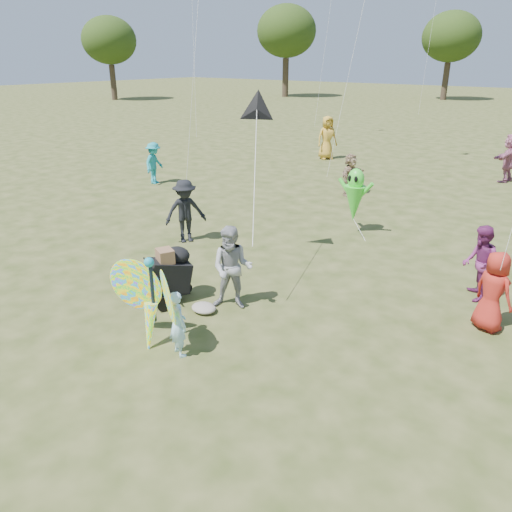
# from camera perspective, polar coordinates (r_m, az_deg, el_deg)

# --- Properties ---
(ground) EXTENTS (160.00, 160.00, 0.00)m
(ground) POSITION_cam_1_polar(r_m,az_deg,el_deg) (8.29, -5.41, -10.47)
(ground) COLOR #51592B
(ground) RESTS_ON ground
(child_girl) EXTENTS (0.46, 0.37, 1.10)m
(child_girl) POSITION_cam_1_polar(r_m,az_deg,el_deg) (7.93, -8.92, -7.64)
(child_girl) COLOR #B4EDFF
(child_girl) RESTS_ON ground
(adult_man) EXTENTS (0.97, 0.91, 1.60)m
(adult_man) POSITION_cam_1_polar(r_m,az_deg,el_deg) (9.18, -2.74, -1.40)
(adult_man) COLOR #99989E
(adult_man) RESTS_ON ground
(grey_bag) EXTENTS (0.49, 0.40, 0.16)m
(grey_bag) POSITION_cam_1_polar(r_m,az_deg,el_deg) (9.36, -6.00, -5.92)
(grey_bag) COLOR gray
(grey_bag) RESTS_ON ground
(crowd_a) EXTENTS (0.82, 0.70, 1.43)m
(crowd_a) POSITION_cam_1_polar(r_m,az_deg,el_deg) (9.38, 25.48, -3.68)
(crowd_a) COLOR #AF251C
(crowd_a) RESTS_ON ground
(crowd_b) EXTENTS (1.04, 1.20, 1.61)m
(crowd_b) POSITION_cam_1_polar(r_m,az_deg,el_deg) (12.68, -8.08, 5.08)
(crowd_b) COLOR black
(crowd_b) RESTS_ON ground
(crowd_d) EXTENTS (0.43, 1.32, 1.42)m
(crowd_d) POSITION_cam_1_polar(r_m,az_deg,el_deg) (17.32, 10.72, 9.13)
(crowd_d) COLOR #93775A
(crowd_d) RESTS_ON ground
(crowd_e) EXTENTS (0.81, 0.89, 1.48)m
(crowd_e) POSITION_cam_1_polar(r_m,az_deg,el_deg) (10.45, 24.16, -0.76)
(crowd_e) COLOR #762762
(crowd_e) RESTS_ON ground
(crowd_g) EXTENTS (1.03, 1.12, 1.93)m
(crowd_g) POSITION_cam_1_polar(r_m,az_deg,el_deg) (23.56, 8.12, 13.24)
(crowd_g) COLOR gold
(crowd_g) RESTS_ON ground
(crowd_i) EXTENTS (0.83, 1.10, 1.52)m
(crowd_i) POSITION_cam_1_polar(r_m,az_deg,el_deg) (19.05, -11.57, 10.36)
(crowd_i) COLOR teal
(crowd_i) RESTS_ON ground
(crowd_j) EXTENTS (0.77, 1.71, 1.78)m
(crowd_j) POSITION_cam_1_polar(r_m,az_deg,el_deg) (21.16, 26.94, 9.96)
(crowd_j) COLOR #B16585
(crowd_j) RESTS_ON ground
(jogging_stroller) EXTENTS (0.78, 1.15, 1.09)m
(jogging_stroller) POSITION_cam_1_polar(r_m,az_deg,el_deg) (9.63, -9.79, -1.75)
(jogging_stroller) COLOR black
(jogging_stroller) RESTS_ON ground
(butterfly_kite) EXTENTS (1.74, 0.75, 1.72)m
(butterfly_kite) POSITION_cam_1_polar(r_m,az_deg,el_deg) (8.20, -11.94, -5.20)
(butterfly_kite) COLOR #F25B26
(butterfly_kite) RESTS_ON ground
(delta_kite_rig) EXTENTS (2.01, 2.43, 2.51)m
(delta_kite_rig) POSITION_cam_1_polar(r_m,az_deg,el_deg) (10.90, 0.09, 16.29)
(delta_kite_rig) COLOR black
(delta_kite_rig) RESTS_ON ground
(alien_kite) EXTENTS (1.12, 0.69, 1.74)m
(alien_kite) POSITION_cam_1_polar(r_m,az_deg,el_deg) (13.44, 11.20, 6.59)
(alien_kite) COLOR #3FD832
(alien_kite) RESTS_ON ground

